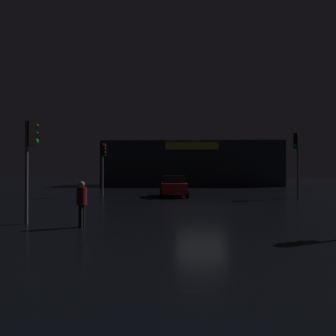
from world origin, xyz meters
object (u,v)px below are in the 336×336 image
traffic_signal_cross_left (31,146)px  traffic_signal_cross_right (297,151)px  store_building (191,164)px  traffic_signal_main (103,159)px  car_near (174,186)px  pedestrian (82,201)px

traffic_signal_cross_left → traffic_signal_cross_right: bearing=40.4°
store_building → traffic_signal_cross_right: store_building is taller
traffic_signal_main → car_near: 5.56m
store_building → traffic_signal_cross_right: size_ratio=4.92×
traffic_signal_main → traffic_signal_cross_left: bearing=-88.4°
traffic_signal_main → traffic_signal_cross_right: bearing=-5.4°
traffic_signal_cross_left → traffic_signal_cross_right: (13.24, 11.28, 0.43)m
store_building → traffic_signal_cross_right: (6.62, -20.26, 0.43)m
traffic_signal_cross_right → pedestrian: (-11.17, -11.99, -2.31)m
traffic_signal_cross_left → pedestrian: traffic_signal_cross_left is taller
traffic_signal_main → store_building: bearing=69.8°
store_building → car_near: bearing=-95.4°
car_near → pedestrian: bearing=-101.7°
pedestrian → store_building: bearing=82.0°
traffic_signal_cross_right → traffic_signal_main: bearing=174.6°
store_building → pedestrian: store_building is taller
store_building → traffic_signal_cross_left: store_building is taller
traffic_signal_cross_left → car_near: (4.85, 12.69, -1.98)m
store_building → car_near: store_building is taller
traffic_signal_main → traffic_signal_cross_right: (13.60, -1.28, 0.48)m
traffic_signal_main → car_near: traffic_signal_main is taller
store_building → traffic_signal_cross_right: 21.32m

